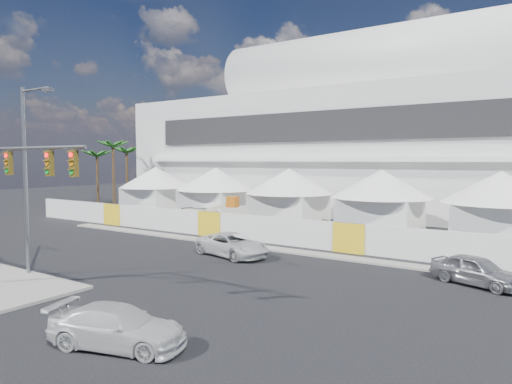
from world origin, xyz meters
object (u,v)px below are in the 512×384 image
Objects in this scene: boom_lift at (196,222)px; lot_car_c at (204,216)px; sedan_silver at (476,270)px; lot_car_a at (511,251)px; streetlight_median at (28,168)px; pickup_near at (118,327)px; pickup_curb at (232,245)px.

lot_car_c is at bearing 116.20° from boom_lift.
sedan_silver is at bearing -18.49° from boom_lift.
lot_car_c reaches higher than lot_car_a.
sedan_silver is at bearing 29.19° from streetlight_median.
lot_car_a is (9.80, 21.94, -0.03)m from pickup_near.
lot_car_a is (15.18, 8.29, -0.09)m from pickup_curb.
streetlight_median reaches higher than lot_car_a.
streetlight_median is 17.24m from boom_lift.
sedan_silver is at bearing -48.52° from pickup_near.
sedan_silver is 1.11× the size of lot_car_a.
boom_lift reaches higher than lot_car_c.
pickup_curb is 1.13× the size of pickup_near.
lot_car_a is 23.83m from boom_lift.
streetlight_median is at bearing 162.36° from pickup_curb.
pickup_near is at bearing -138.37° from lot_car_c.
pickup_curb reaches higher than pickup_near.
lot_car_c is (-11.46, 10.86, -0.01)m from pickup_curb.
lot_car_a is at bearing -48.38° from pickup_curb.
lot_car_c is 0.79× the size of boom_lift.
pickup_curb is 0.84× the size of boom_lift.
boom_lift is at bearing 99.12° from streetlight_median.
boom_lift is at bearing 98.68° from sedan_silver.
sedan_silver is 14.23m from pickup_curb.
pickup_curb is 12.73m from streetlight_median.
streetlight_median is (5.51, -20.91, 5.09)m from lot_car_c.
pickup_curb is at bearing 59.39° from streetlight_median.
lot_car_c is at bearing 120.56° from lot_car_a.
boom_lift is (2.90, -4.61, 0.13)m from lot_car_c.
sedan_silver is at bearing -151.93° from lot_car_a.
pickup_curb is at bearing 3.65° from pickup_near.
boom_lift is (-8.56, 6.25, 0.12)m from pickup_curb.
streetlight_median is (-21.12, -18.34, 5.17)m from lot_car_a.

